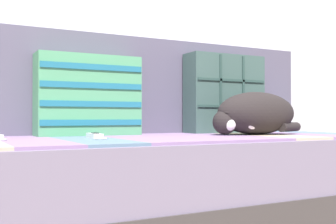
# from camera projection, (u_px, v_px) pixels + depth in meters

# --- Properties ---
(couch) EXTENTS (2.13, 0.86, 0.42)m
(couch) POSITION_uv_depth(u_px,v_px,m) (154.00, 188.00, 1.74)
(couch) COLOR #3D3838
(couch) RESTS_ON ground_plane
(sofa_backrest) EXTENTS (2.09, 0.14, 0.47)m
(sofa_backrest) POSITION_uv_depth(u_px,v_px,m) (122.00, 86.00, 2.06)
(sofa_backrest) COLOR #514C60
(sofa_backrest) RESTS_ON couch
(throw_pillow_quilted) EXTENTS (0.42, 0.14, 0.40)m
(throw_pillow_quilted) POSITION_uv_depth(u_px,v_px,m) (225.00, 94.00, 2.17)
(throw_pillow_quilted) COLOR #38514C
(throw_pillow_quilted) RESTS_ON couch
(throw_pillow_striped) EXTENTS (0.45, 0.14, 0.35)m
(throw_pillow_striped) POSITION_uv_depth(u_px,v_px,m) (89.00, 95.00, 1.83)
(throw_pillow_striped) COLOR #4C9366
(throw_pillow_striped) RESTS_ON couch
(sleeping_cat) EXTENTS (0.46, 0.25, 0.19)m
(sleeping_cat) POSITION_uv_depth(u_px,v_px,m) (254.00, 114.00, 1.90)
(sleeping_cat) COLOR black
(sleeping_cat) RESTS_ON couch
(game_remote_near) EXTENTS (0.06, 0.19, 0.02)m
(game_remote_near) POSITION_uv_depth(u_px,v_px,m) (95.00, 136.00, 1.59)
(game_remote_near) COLOR white
(game_remote_near) RESTS_ON couch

